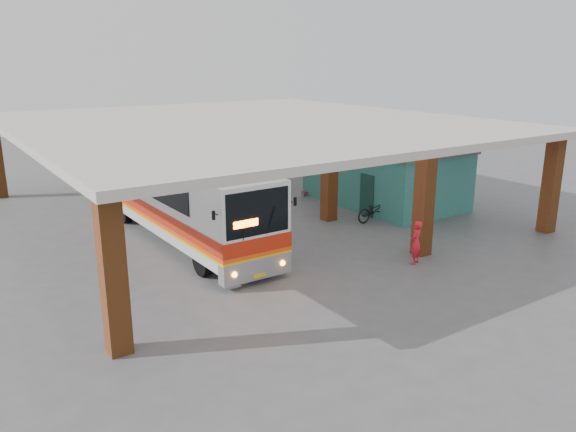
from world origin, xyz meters
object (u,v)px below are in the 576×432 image
(coach_bus, at_px, (179,196))
(motorcycle, at_px, (375,210))
(red_chair, at_px, (307,190))
(pedestrian, at_px, (416,243))

(coach_bus, distance_m, motorcycle, 9.32)
(motorcycle, bearing_deg, red_chair, -4.27)
(coach_bus, xyz_separation_m, pedestrian, (6.11, -7.91, -1.03))
(pedestrian, bearing_deg, red_chair, -126.66)
(coach_bus, height_order, pedestrian, coach_bus)
(red_chair, bearing_deg, motorcycle, -86.61)
(motorcycle, relative_size, pedestrian, 1.26)
(motorcycle, xyz_separation_m, pedestrian, (-2.71, -5.23, 0.28))
(coach_bus, xyz_separation_m, motorcycle, (8.83, -2.68, -1.32))
(pedestrian, bearing_deg, coach_bus, -73.70)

